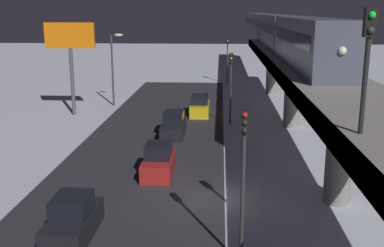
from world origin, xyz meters
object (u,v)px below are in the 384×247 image
sedan_red (159,162)px  traffic_light_far (227,54)px  subway_train (270,27)px  sedan_black (174,125)px  sedan_yellow_2 (200,107)px  sedan_black_2 (73,220)px  rail_signal (368,49)px  commercial_billboard (70,45)px  traffic_light_mid (231,78)px  traffic_light_near (243,166)px

sedan_red → traffic_light_far: (-4.70, -37.12, 3.40)m
subway_train → traffic_light_far: 7.15m
subway_train → sedan_black: 27.62m
traffic_light_far → sedan_yellow_2: bearing=81.7°
subway_train → sedan_black_2: bearing=73.2°
traffic_light_far → sedan_red: bearing=82.8°
rail_signal → sedan_black: size_ratio=0.83×
commercial_billboard → sedan_yellow_2: bearing=-176.7°
sedan_red → sedan_black: (-0.00, -9.45, -0.00)m
traffic_light_mid → commercial_billboard: size_ratio=0.72×
sedan_yellow_2 → traffic_light_far: bearing=81.7°
subway_train → commercial_billboard: (20.64, 17.67, -1.06)m
subway_train → commercial_billboard: bearing=40.6°
traffic_light_mid → traffic_light_far: 23.76m
sedan_yellow_2 → traffic_light_far: 20.39m
subway_train → traffic_light_mid: subway_train is taller
subway_train → sedan_black: size_ratio=15.43×
sedan_black → traffic_light_near: 20.68m
sedan_black → traffic_light_far: (-4.70, -27.67, 3.40)m
traffic_light_near → traffic_light_far: 47.53m
traffic_light_mid → traffic_light_far: bearing=-90.0°
traffic_light_near → traffic_light_far: bearing=-90.0°
commercial_billboard → sedan_red: bearing=122.7°
sedan_red → traffic_light_mid: (-4.70, -13.36, 3.40)m
subway_train → rail_signal: rail_signal is taller
sedan_red → traffic_light_near: 11.91m
sedan_yellow_2 → traffic_light_near: size_ratio=0.68×
sedan_red → sedan_black_2: 8.93m
traffic_light_mid → commercial_billboard: 15.82m
sedan_black → rail_signal: bearing=-69.2°
sedan_black_2 → commercial_billboard: size_ratio=0.47×
subway_train → rail_signal: size_ratio=18.52×
sedan_yellow_2 → sedan_black: size_ratio=0.91×
subway_train → sedan_red: bearing=73.6°
traffic_light_far → subway_train: bearing=151.2°
sedan_black → commercial_billboard: size_ratio=0.54×
traffic_light_near → commercial_billboard: (15.28, -26.91, 2.63)m
traffic_light_mid → sedan_yellow_2: bearing=-53.1°
commercial_billboard → sedan_black_2: bearing=107.3°
subway_train → sedan_red: 36.32m
subway_train → sedan_black: subway_train is taller
subway_train → rail_signal: 46.73m
sedan_black → sedan_black_2: bearing=-98.9°
sedan_black_2 → traffic_light_far: 46.34m
rail_signal → sedan_black: rail_signal is taller
sedan_black → sedan_black_2: (2.80, 17.93, 0.00)m
rail_signal → subway_train: bearing=-92.1°
sedan_yellow_2 → traffic_light_far: (-2.90, -19.89, 3.40)m
traffic_light_far → commercial_billboard: size_ratio=0.72×
subway_train → sedan_yellow_2: size_ratio=16.90×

